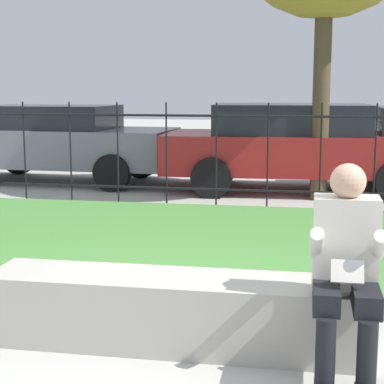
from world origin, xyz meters
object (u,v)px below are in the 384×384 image
object	(u,v)px
stone_bench	(177,315)
person_seated_reader	(346,264)
car_parked_center	(299,145)
car_parked_left	(59,141)

from	to	relation	value
stone_bench	person_seated_reader	world-z (taller)	person_seated_reader
stone_bench	person_seated_reader	distance (m)	1.20
stone_bench	person_seated_reader	size ratio (longest dim) A/B	1.99
car_parked_center	car_parked_left	size ratio (longest dim) A/B	1.09
stone_bench	car_parked_center	world-z (taller)	car_parked_center
car_parked_center	car_parked_left	bearing A→B (deg)	174.45
person_seated_reader	car_parked_center	bearing A→B (deg)	93.10
car_parked_left	car_parked_center	bearing A→B (deg)	-1.59
person_seated_reader	car_parked_left	world-z (taller)	car_parked_left
car_parked_center	car_parked_left	xyz separation A→B (m)	(-4.30, 0.28, -0.02)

